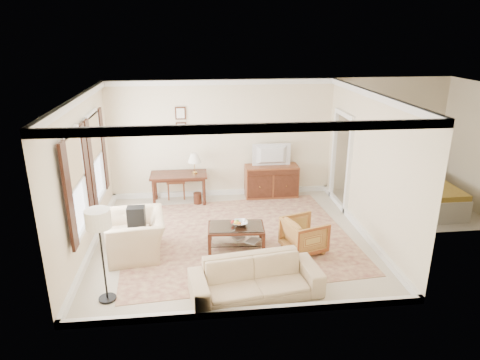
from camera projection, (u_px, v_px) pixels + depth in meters
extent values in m
cube|color=beige|center=(232.00, 239.00, 8.67)|extent=(5.50, 5.00, 0.01)
cube|color=white|center=(231.00, 95.00, 7.70)|extent=(5.50, 5.00, 0.01)
cube|color=#F2E4C5|center=(222.00, 139.00, 10.52)|extent=(5.50, 0.01, 2.90)
cube|color=#F2E4C5|center=(248.00, 228.00, 5.84)|extent=(5.50, 0.01, 2.90)
cube|color=#F2E4C5|center=(83.00, 176.00, 7.89)|extent=(0.01, 5.00, 2.90)
cube|color=#F2E4C5|center=(369.00, 166.00, 8.47)|extent=(0.01, 5.00, 2.90)
cube|color=beige|center=(405.00, 207.00, 10.19)|extent=(3.00, 2.70, 0.01)
cube|color=#F2E4C5|center=(474.00, 147.00, 9.86)|extent=(0.01, 2.70, 2.90)
cube|color=maroon|center=(237.00, 237.00, 8.73)|extent=(4.79, 4.20, 0.01)
cube|color=#482114|center=(179.00, 175.00, 10.25)|extent=(1.35, 0.67, 0.05)
cylinder|color=#482114|center=(154.00, 194.00, 10.07)|extent=(0.07, 0.07, 0.69)
cylinder|color=#482114|center=(204.00, 192.00, 10.19)|extent=(0.07, 0.07, 0.69)
cylinder|color=#482114|center=(155.00, 186.00, 10.55)|extent=(0.07, 0.07, 0.69)
cylinder|color=#482114|center=(204.00, 185.00, 10.67)|extent=(0.07, 0.07, 0.69)
cube|color=brown|center=(271.00, 181.00, 10.74)|extent=(1.31, 0.51, 0.81)
imported|color=black|center=(272.00, 148.00, 10.43)|extent=(0.90, 0.52, 0.12)
cube|color=#482114|center=(236.00, 228.00, 8.20)|extent=(1.11, 0.70, 0.04)
cube|color=silver|center=(236.00, 226.00, 8.19)|extent=(1.05, 0.63, 0.01)
cube|color=silver|center=(236.00, 240.00, 8.29)|extent=(1.03, 0.61, 0.02)
cube|color=#482114|center=(210.00, 245.00, 7.98)|extent=(0.06, 0.06, 0.42)
cube|color=#482114|center=(264.00, 244.00, 8.02)|extent=(0.06, 0.06, 0.42)
cube|color=#482114|center=(210.00, 231.00, 8.51)|extent=(0.06, 0.06, 0.42)
cube|color=#482114|center=(261.00, 230.00, 8.56)|extent=(0.06, 0.06, 0.42)
imported|color=silver|center=(240.00, 223.00, 8.20)|extent=(0.42, 0.42, 0.10)
imported|color=brown|center=(233.00, 238.00, 8.32)|extent=(0.26, 0.17, 0.38)
imported|color=brown|center=(248.00, 239.00, 8.27)|extent=(0.24, 0.19, 0.38)
imported|color=brown|center=(304.00, 234.00, 8.08)|extent=(0.85, 0.87, 0.73)
imported|color=#D0B48D|center=(136.00, 229.00, 7.93)|extent=(0.91, 1.27, 1.03)
cube|color=black|center=(136.00, 216.00, 7.86)|extent=(0.29, 0.36, 0.40)
imported|color=#D0B48D|center=(256.00, 273.00, 6.71)|extent=(2.12, 0.88, 0.81)
cylinder|color=black|center=(108.00, 298.00, 6.71)|extent=(0.27, 0.27, 0.04)
cylinder|color=black|center=(103.00, 263.00, 6.50)|extent=(0.03, 0.03, 1.29)
cylinder|color=silver|center=(98.00, 219.00, 6.25)|extent=(0.38, 0.38, 0.28)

